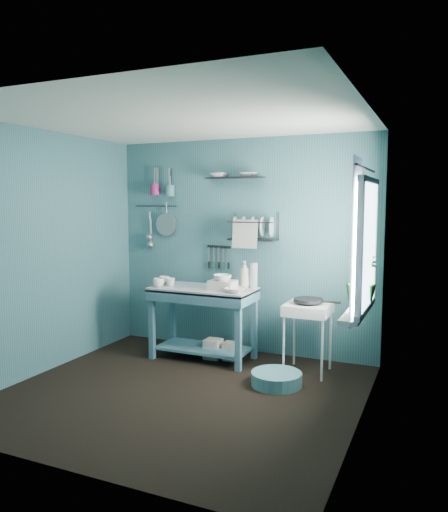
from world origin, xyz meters
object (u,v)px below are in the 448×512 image
at_px(mug_mid, 171,282).
at_px(utensil_cup_magenta, 155,190).
at_px(dish_rack, 253,226).
at_px(frying_pan, 308,300).
at_px(mug_left, 158,283).
at_px(work_counter, 203,323).
at_px(soap_bottle, 245,274).
at_px(hotplate_stand, 308,338).
at_px(colander, 166,224).
at_px(mug_right, 164,280).
at_px(water_bottle, 254,275).
at_px(storage_tin_small, 230,351).
at_px(floor_basin, 276,379).
at_px(wash_tub, 223,285).
at_px(utensil_cup_teal, 170,191).
at_px(storage_tin_large, 213,349).
at_px(potted_plant, 361,279).

distance_m(mug_mid, utensil_cup_magenta, 1.26).
bearing_deg(utensil_cup_magenta, dish_rack, -2.17).
bearing_deg(frying_pan, mug_left, -173.84).
xyz_separation_m(mug_left, dish_rack, (0.94, 0.53, 0.63)).
height_order(work_counter, soap_bottle, soap_bottle).
relative_size(hotplate_stand, dish_rack, 1.32).
relative_size(dish_rack, colander, 1.96).
bearing_deg(mug_right, hotplate_stand, 0.71).
relative_size(soap_bottle, water_bottle, 1.07).
xyz_separation_m(storage_tin_small, floor_basin, (0.72, -0.55, -0.04)).
relative_size(wash_tub, utensil_cup_teal, 2.15).
height_order(hotplate_stand, dish_rack, dish_rack).
bearing_deg(mug_mid, mug_left, -135.00).
height_order(mug_left, mug_right, same).
relative_size(dish_rack, storage_tin_large, 2.50).
xyz_separation_m(soap_bottle, hotplate_stand, (0.77, -0.18, -0.60)).
relative_size(utensil_cup_teal, potted_plant, 0.27).
distance_m(water_bottle, potted_plant, 1.37).
distance_m(utensil_cup_magenta, storage_tin_large, 2.08).
distance_m(mug_right, utensil_cup_teal, 1.13).
bearing_deg(potted_plant, utensil_cup_teal, 162.69).
distance_m(mug_left, storage_tin_large, 0.97).
bearing_deg(mug_mid, hotplate_stand, 2.94).
relative_size(mug_right, frying_pan, 0.41).
bearing_deg(floor_basin, mug_mid, 163.75).
xyz_separation_m(soap_bottle, floor_basin, (0.60, -0.67, -0.90)).
bearing_deg(utensil_cup_teal, floor_basin, -27.96).
xyz_separation_m(utensil_cup_magenta, utensil_cup_teal, (0.21, 0.00, -0.01)).
distance_m(water_bottle, utensil_cup_magenta, 1.70).
xyz_separation_m(mug_mid, water_bottle, (0.90, 0.28, 0.09)).
height_order(utensil_cup_magenta, storage_tin_small, utensil_cup_magenta).
distance_m(wash_tub, utensil_cup_teal, 1.44).
distance_m(mug_mid, utensil_cup_teal, 1.18).
bearing_deg(utensil_cup_magenta, mug_mid, -44.70).
height_order(mug_mid, colander, colander).
height_order(work_counter, dish_rack, dish_rack).
bearing_deg(storage_tin_small, storage_tin_large, -171.47).
relative_size(mug_left, frying_pan, 0.41).
height_order(wash_tub, utensil_cup_teal, utensil_cup_teal).
relative_size(potted_plant, storage_tin_large, 2.17).
xyz_separation_m(water_bottle, dish_rack, (-0.06, 0.15, 0.54)).
relative_size(wash_tub, storage_tin_small, 1.40).
distance_m(hotplate_stand, storage_tin_small, 0.93).
height_order(mug_left, potted_plant, potted_plant).
bearing_deg(work_counter, potted_plant, -18.01).
relative_size(storage_tin_large, floor_basin, 0.45).
bearing_deg(dish_rack, utensil_cup_teal, 176.52).
relative_size(frying_pan, utensil_cup_teal, 2.31).
distance_m(mug_left, soap_bottle, 0.97).
bearing_deg(dish_rack, wash_tub, -119.00).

